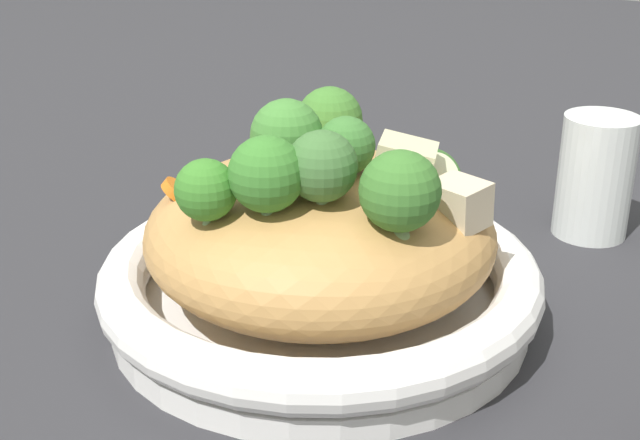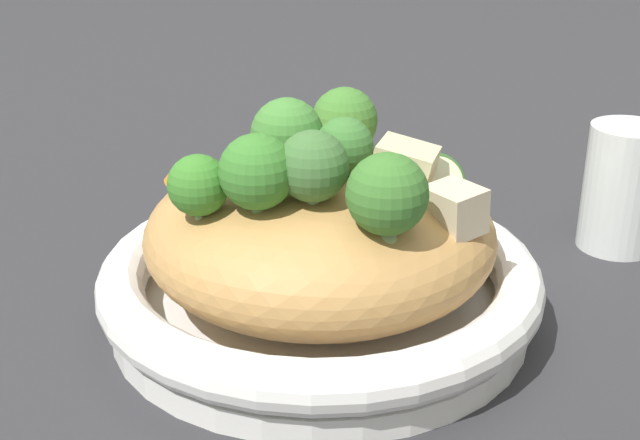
{
  "view_description": "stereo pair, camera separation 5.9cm",
  "coord_description": "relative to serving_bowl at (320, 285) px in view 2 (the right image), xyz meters",
  "views": [
    {
      "loc": [
        -0.27,
        0.47,
        0.31
      ],
      "look_at": [
        0.0,
        0.0,
        0.08
      ],
      "focal_mm": 48.75,
      "sensor_mm": 36.0,
      "label": 1
    },
    {
      "loc": [
        -0.32,
        0.44,
        0.31
      ],
      "look_at": [
        0.0,
        0.0,
        0.08
      ],
      "focal_mm": 48.75,
      "sensor_mm": 36.0,
      "label": 2
    }
  ],
  "objects": [
    {
      "name": "carrot_coins",
      "position": [
        0.01,
        0.01,
        0.08
      ],
      "size": [
        0.2,
        0.12,
        0.04
      ],
      "color": "orange",
      "rests_on": "serving_bowl"
    },
    {
      "name": "broccoli_florets",
      "position": [
        -0.0,
        0.01,
        0.1
      ],
      "size": [
        0.18,
        0.23,
        0.08
      ],
      "color": "#98C172",
      "rests_on": "serving_bowl"
    },
    {
      "name": "zucchini_slices",
      "position": [
        -0.02,
        -0.01,
        0.09
      ],
      "size": [
        0.13,
        0.12,
        0.05
      ],
      "color": "beige",
      "rests_on": "serving_bowl"
    },
    {
      "name": "ground_plane",
      "position": [
        0.0,
        0.0,
        -0.03
      ],
      "size": [
        3.0,
        3.0,
        0.0
      ],
      "primitive_type": "plane",
      "color": "#2C2C2F"
    },
    {
      "name": "serving_bowl",
      "position": [
        0.0,
        0.0,
        0.0
      ],
      "size": [
        0.31,
        0.31,
        0.05
      ],
      "color": "white",
      "rests_on": "ground_plane"
    },
    {
      "name": "drinking_glass",
      "position": [
        -0.13,
        -0.24,
        0.03
      ],
      "size": [
        0.06,
        0.06,
        0.11
      ],
      "color": "silver",
      "rests_on": "ground_plane"
    },
    {
      "name": "noodle_heap",
      "position": [
        0.0,
        0.0,
        0.04
      ],
      "size": [
        0.24,
        0.24,
        0.1
      ],
      "color": "#BA874A",
      "rests_on": "serving_bowl"
    },
    {
      "name": "chicken_chunks",
      "position": [
        -0.07,
        -0.02,
        0.08
      ],
      "size": [
        0.09,
        0.05,
        0.05
      ],
      "color": "beige",
      "rests_on": "serving_bowl"
    }
  ]
}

